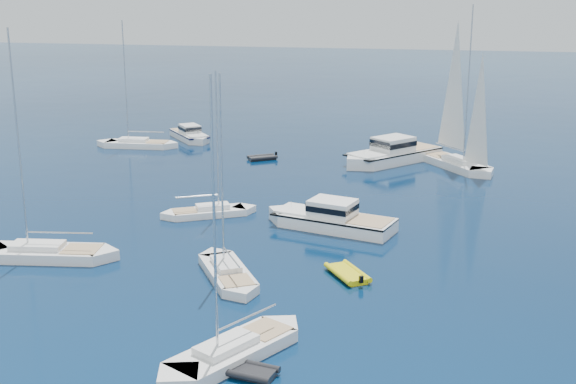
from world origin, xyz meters
TOP-DOWN VIEW (x-y plane):
  - ground at (0.00, 0.00)m, footprint 400.00×400.00m
  - motor_cruiser_centre at (6.19, 22.32)m, footprint 11.98×6.40m
  - motor_cruiser_distant at (9.02, 46.83)m, footprint 11.83×12.96m
  - motor_cruiser_horizon at (-16.51, 54.16)m, footprint 7.88×8.81m
  - sailboat_fore at (4.75, -0.39)m, footprint 7.46×10.43m
  - sailboat_mid_r at (1.30, 10.35)m, footprint 6.99×9.37m
  - sailboat_mid_l at (-12.42, 11.16)m, footprint 11.62×4.53m
  - sailboat_centre at (-4.25, 23.57)m, footprint 8.55×6.05m
  - sailboat_sails_r at (16.00, 45.65)m, footprint 9.55×11.42m
  - sailboat_far_l at (-21.26, 48.58)m, footprint 10.65×3.53m
  - tender_yellow at (9.02, 12.22)m, footprint 3.97×4.46m
  - tender_grey_near at (5.84, -1.99)m, footprint 3.74×2.54m
  - tender_grey_far at (-5.03, 45.15)m, footprint 3.76×3.39m

SIDE VIEW (x-z plane):
  - ground at x=0.00m, z-range 0.00..0.00m
  - motor_cruiser_centre at x=6.19m, z-range -1.50..1.50m
  - motor_cruiser_distant at x=9.02m, z-range -1.77..1.77m
  - motor_cruiser_horizon at x=-16.51m, z-range -1.19..1.19m
  - sailboat_fore at x=4.75m, z-range -7.67..7.67m
  - sailboat_mid_r at x=1.30m, z-range -6.95..6.95m
  - sailboat_mid_l at x=-12.42m, z-range -8.32..8.32m
  - sailboat_centre at x=-4.25m, z-range -6.27..6.27m
  - sailboat_sails_r at x=16.00m, z-range -8.75..8.75m
  - sailboat_far_l at x=-21.26m, z-range -7.69..7.69m
  - tender_yellow at x=9.02m, z-range -0.47..0.47m
  - tender_grey_near at x=5.84m, z-range -0.47..0.47m
  - tender_grey_far at x=-5.03m, z-range -0.47..0.47m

